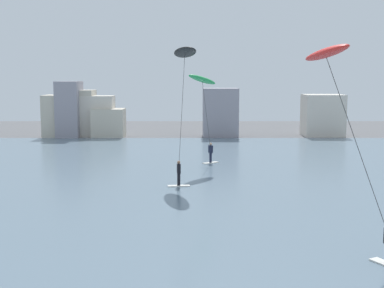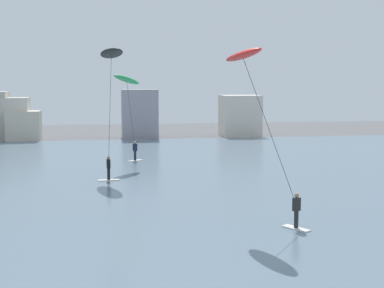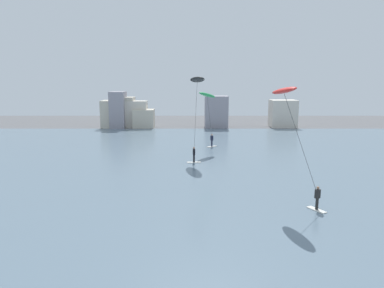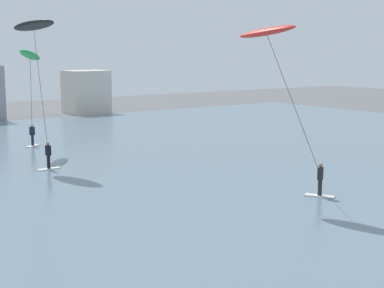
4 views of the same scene
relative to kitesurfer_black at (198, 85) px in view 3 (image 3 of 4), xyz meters
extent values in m
cube|color=slate|center=(0.85, -2.41, -8.00)|extent=(84.00, 52.00, 0.10)
cube|color=beige|center=(-14.97, 25.42, -5.62)|extent=(3.00, 3.74, 4.86)
cube|color=gray|center=(-13.55, 25.03, -4.84)|extent=(2.56, 3.69, 6.42)
cube|color=beige|center=(-12.76, 26.08, -5.34)|extent=(3.76, 3.35, 5.41)
cube|color=beige|center=(-10.94, 25.67, -5.67)|extent=(4.78, 2.68, 4.77)
cube|color=beige|center=(-9.08, 25.05, -6.40)|extent=(3.63, 3.17, 3.30)
cube|color=gray|center=(3.79, 25.77, -5.24)|extent=(4.03, 3.69, 5.63)
cube|color=beige|center=(15.88, 26.48, -5.61)|extent=(4.54, 3.91, 4.88)
cube|color=silver|center=(-0.34, -2.32, -7.92)|extent=(1.44, 0.60, 0.06)
cylinder|color=black|center=(-0.34, -2.32, -7.50)|extent=(0.20, 0.20, 0.78)
cube|color=black|center=(-0.34, -2.32, -6.81)|extent=(0.26, 0.36, 0.60)
sphere|color=#9E7051|center=(-0.34, -2.32, -6.40)|extent=(0.20, 0.20, 0.20)
cylinder|color=#333333|center=(-0.16, -1.07, -3.23)|extent=(0.39, 2.52, 7.26)
ellipsoid|color=black|center=(0.03, 0.17, 0.54)|extent=(2.18, 3.97, 1.05)
cube|color=silver|center=(7.76, -16.22, -7.92)|extent=(1.06, 1.44, 0.06)
cylinder|color=black|center=(7.76, -16.22, -7.50)|extent=(0.20, 0.20, 0.78)
cube|color=black|center=(7.76, -16.22, -6.81)|extent=(0.40, 0.36, 0.60)
sphere|color=#9E7051|center=(7.76, -16.22, -6.40)|extent=(0.20, 0.20, 0.20)
cylinder|color=#333333|center=(6.70, -15.38, -3.56)|extent=(2.14, 1.70, 6.61)
ellipsoid|color=red|center=(5.65, -14.55, -0.11)|extent=(1.68, 3.28, 0.92)
cube|color=silver|center=(1.99, 6.52, -7.92)|extent=(1.38, 1.20, 0.06)
cylinder|color=#191E33|center=(1.99, 6.52, -7.50)|extent=(0.20, 0.20, 0.78)
cube|color=#191E33|center=(1.99, 6.52, -6.81)|extent=(0.38, 0.40, 0.60)
sphere|color=tan|center=(1.99, 6.52, -6.40)|extent=(0.20, 0.20, 0.20)
cylinder|color=#333333|center=(1.63, 5.43, -4.14)|extent=(0.75, 2.21, 5.45)
ellipsoid|color=green|center=(1.27, 4.34, -1.27)|extent=(2.67, 2.93, 1.01)
camera|label=1|loc=(0.50, -34.84, -0.97)|focal=48.93mm
camera|label=2|loc=(-0.98, -40.34, -1.20)|focal=53.61mm
camera|label=3|loc=(-0.54, -39.33, 0.72)|focal=34.17mm
camera|label=4|loc=(-13.21, -34.86, -1.02)|focal=54.54mm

